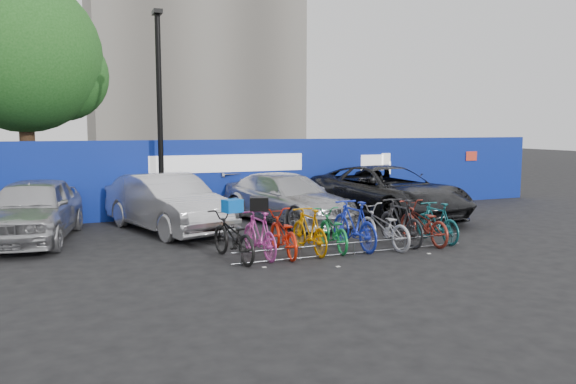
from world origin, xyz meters
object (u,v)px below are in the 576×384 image
car_2 (287,198)px  bike_1 (259,234)px  tree (30,60)px  bike_6 (383,227)px  bike_2 (283,233)px  bike_9 (437,222)px  bike_0 (233,236)px  bike_3 (309,231)px  lamppost (160,110)px  bike_4 (333,230)px  car_0 (33,209)px  car_3 (387,192)px  bike_8 (423,223)px  bike_7 (401,221)px  bike_rack (354,248)px  bike_5 (354,225)px  car_1 (167,203)px

car_2 → bike_1: car_2 is taller
tree → bike_6: size_ratio=4.14×
tree → bike_2: 12.29m
tree → bike_9: 14.52m
bike_0 → bike_3: bearing=170.6°
lamppost → bike_4: size_ratio=3.48×
lamppost → car_2: 4.51m
car_0 → bike_2: 6.35m
bike_6 → car_3: bearing=-128.7°
car_3 → bike_0: size_ratio=2.95×
bike_3 → lamppost: bearing=-69.2°
tree → bike_9: size_ratio=4.73×
bike_6 → bike_4: bearing=-16.2°
bike_2 → bike_3: 0.62m
car_2 → bike_0: size_ratio=2.51×
car_2 → bike_8: 4.49m
bike_1 → bike_9: bearing=174.8°
tree → bike_7: bearing=-50.4°
bike_rack → car_2: size_ratio=1.15×
bike_1 → car_2: bearing=-124.1°
tree → car_2: size_ratio=1.60×
lamppost → car_2: size_ratio=1.25×
bike_3 → bike_2: bearing=-6.6°
car_2 → bike_7: (1.34, -3.96, -0.15)m
car_2 → bike_rack: bearing=-109.7°
bike_2 → bike_3: bearing=179.7°
bike_7 → bike_5: bearing=1.7°
car_3 → bike_rack: bearing=-138.6°
bike_rack → bike_4: 0.74m
bike_4 → car_3: bearing=-129.3°
lamppost → bike_8: (5.32, -5.52, -2.77)m
car_1 → bike_5: (3.60, -3.82, -0.20)m
car_0 → car_3: car_3 is taller
bike_4 → bike_1: bearing=9.7°
bike_rack → car_0: bearing=147.0°
car_0 → bike_9: size_ratio=2.80×
bike_rack → bike_1: (-2.02, 0.53, 0.35)m
car_3 → bike_7: car_3 is taller
bike_1 → bike_8: 4.13m
lamppost → bike_1: (1.18, -5.47, -2.76)m
bike_rack → bike_9: bearing=11.4°
bike_4 → bike_6: size_ratio=0.93×
tree → lamppost: tree is taller
car_1 → bike_rack: bearing=-70.8°
bike_7 → bike_8: 0.57m
bike_1 → bike_8: (4.13, -0.04, -0.01)m
car_3 → bike_8: size_ratio=3.01×
car_2 → bike_8: bearing=-81.9°
tree → car_3: size_ratio=1.36×
bike_8 → bike_9: size_ratio=1.16×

